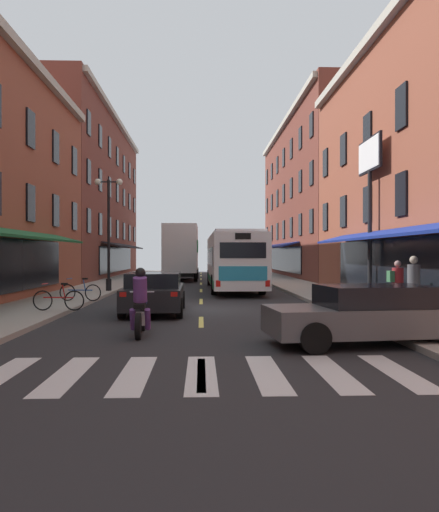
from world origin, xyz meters
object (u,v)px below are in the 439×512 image
Objects in this scene: sedan_far at (371,314)px; street_lamp_twin at (109,229)px; transit_bus at (233,260)px; pedestrian_near at (397,285)px; billboard_sign at (370,178)px; box_truck at (182,253)px; pedestrian_mid at (414,285)px; bicycle_near at (59,300)px; motorcycle_rider at (140,306)px; sedan_mid at (154,292)px; bicycle_mid at (80,292)px; sedan_near at (185,269)px.

sedan_far is 0.81× the size of street_lamp_twin.
pedestrian_near is at bearing -69.67° from transit_bus.
street_lamp_twin is (-11.75, 5.05, -1.91)m from billboard_sign.
box_truck is 4.54× the size of pedestrian_mid.
bicycle_near is 9.62m from street_lamp_twin.
sedan_far is at bearing -16.24° from motorcycle_rider.
sedan_mid is 2.66× the size of pedestrian_near.
bicycle_mid is (-8.51, 9.30, -0.17)m from sedan_far.
motorcycle_rider is 8.65m from pedestrian_near.
billboard_sign is at bearing 167.13° from pedestrian_near.
motorcycle_rider is (-8.54, -8.46, -4.48)m from billboard_sign.
box_truck is at bearing 81.60° from bicycle_near.
motorcycle_rider is 0.36× the size of street_lamp_twin.
motorcycle_rider reaches higher than sedan_far.
bicycle_mid is (-3.32, -18.23, -1.62)m from box_truck.
pedestrian_mid is 15.90m from street_lamp_twin.
sedan_far is (5.19, -36.24, -0.00)m from sedan_near.
transit_bus is 13.39m from bicycle_near.
billboard_sign is 1.40× the size of sedan_near.
pedestrian_near reaches higher than motorcycle_rider.
street_lamp_twin reaches higher than sedan_far.
pedestrian_near is (7.83, 3.67, 0.30)m from motorcycle_rider.
sedan_mid is 2.11× the size of motorcycle_rider.
street_lamp_twin reaches higher than transit_bus.
billboard_sign reaches higher than transit_bus.
street_lamp_twin is (-10.96, 11.30, 2.21)m from pedestrian_mid.
sedan_far is 2.80× the size of pedestrian_near.
pedestrian_mid is (-0.79, -6.25, -4.12)m from billboard_sign.
pedestrian_near is (4.56, -12.30, -0.65)m from transit_bus.
bicycle_mid is (-6.56, -8.19, -1.15)m from transit_bus.
street_lamp_twin is (-3.23, -12.51, 1.16)m from box_truck.
pedestrian_near is at bearing -75.90° from sedan_near.
motorcycle_rider is (-0.03, -26.01, -1.41)m from box_truck.
street_lamp_twin reaches higher than bicycle_mid.
box_truck reaches higher than transit_bus.
sedan_mid is at bearing 91.04° from motorcycle_rider.
motorcycle_rider is at bearing -69.31° from pedestrian_near.
street_lamp_twin is (-6.48, -2.46, 1.63)m from transit_bus.
pedestrian_mid reaches higher than bicycle_mid.
bicycle_mid is (-0.11, 3.48, 0.00)m from bicycle_near.
bicycle_mid is (-3.21, 3.11, -0.20)m from sedan_mid.
street_lamp_twin is (-0.02, 9.21, 2.78)m from bicycle_near.
billboard_sign reaches higher than sedan_near.
box_truck is at bearing -0.95° from pedestrian_mid.
transit_bus is at bearing -72.08° from box_truck.
motorcycle_rider is 5.36m from bicycle_near.
sedan_mid is 8.15m from sedan_far.
sedan_mid is at bearing -101.62° from pedestrian_near.
billboard_sign is at bearing -72.04° from sedan_near.
bicycle_near is (-6.45, -11.67, -1.15)m from transit_bus.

